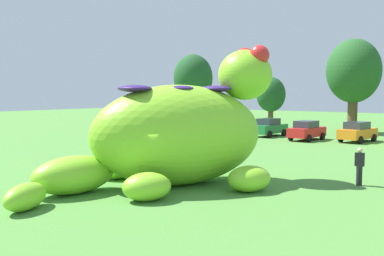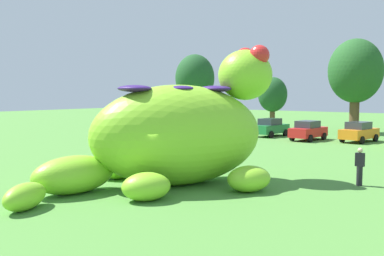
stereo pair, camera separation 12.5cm
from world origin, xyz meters
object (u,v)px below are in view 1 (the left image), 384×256
(car_silver, at_px, (233,125))
(spectator_by_cars, at_px, (225,145))
(spectator_mid_field, at_px, (359,167))
(car_orange, at_px, (357,132))
(car_green, at_px, (269,127))
(giant_inflatable_creature, at_px, (178,133))
(spectator_near_inflatable, at_px, (182,130))
(car_red, at_px, (307,130))

(car_silver, distance_m, spectator_by_cars, 16.32)
(spectator_mid_field, bearing_deg, car_orange, 106.58)
(spectator_by_cars, bearing_deg, car_green, 106.32)
(spectator_mid_field, distance_m, spectator_by_cars, 9.83)
(giant_inflatable_creature, xyz_separation_m, spectator_near_inflatable, (-11.60, 14.87, -1.47))
(giant_inflatable_creature, height_order, spectator_by_cars, giant_inflatable_creature)
(car_silver, distance_m, car_orange, 12.15)
(car_silver, distance_m, spectator_mid_field, 24.63)
(car_green, relative_size, spectator_mid_field, 2.48)
(car_silver, xyz_separation_m, spectator_near_inflatable, (-0.76, -7.27, -0.01))
(giant_inflatable_creature, relative_size, spectator_near_inflatable, 7.28)
(car_red, xyz_separation_m, spectator_by_cars, (-0.06, -13.11, -0.01))
(car_silver, xyz_separation_m, car_orange, (12.14, 0.31, 0.00))
(spectator_mid_field, bearing_deg, giant_inflatable_creature, -144.26)
(car_green, relative_size, car_orange, 0.98)
(giant_inflatable_creature, distance_m, car_orange, 22.54)
(giant_inflatable_creature, relative_size, spectator_by_cars, 7.28)
(car_red, bearing_deg, giant_inflatable_creature, -82.87)
(car_silver, bearing_deg, spectator_mid_field, -44.98)
(car_orange, relative_size, spectator_near_inflatable, 2.53)
(car_silver, bearing_deg, giant_inflatable_creature, -63.90)
(giant_inflatable_creature, distance_m, spectator_near_inflatable, 18.92)
(car_orange, bearing_deg, spectator_by_cars, -105.46)
(car_orange, xyz_separation_m, spectator_mid_field, (5.28, -17.72, -0.01))
(car_orange, bearing_deg, car_silver, -178.52)
(car_red, bearing_deg, car_orange, 18.83)
(car_silver, xyz_separation_m, spectator_mid_field, (17.42, -17.41, -0.01))
(giant_inflatable_creature, bearing_deg, car_green, 107.17)
(giant_inflatable_creature, xyz_separation_m, spectator_by_cars, (-2.70, 8.00, -1.47))
(car_orange, bearing_deg, car_red, -161.17)
(car_orange, distance_m, spectator_by_cars, 15.00)
(spectator_near_inflatable, bearing_deg, spectator_mid_field, -29.16)
(car_silver, distance_m, car_green, 3.98)
(spectator_mid_field, xyz_separation_m, spectator_by_cars, (-9.27, 3.27, 0.00))
(giant_inflatable_creature, height_order, spectator_near_inflatable, giant_inflatable_creature)
(spectator_near_inflatable, bearing_deg, car_orange, 30.45)
(giant_inflatable_creature, bearing_deg, spectator_by_cars, 108.65)
(giant_inflatable_creature, bearing_deg, spectator_near_inflatable, 127.96)
(car_green, xyz_separation_m, spectator_mid_field, (13.44, -17.51, -0.01))
(car_green, bearing_deg, car_orange, 1.51)
(car_silver, relative_size, car_red, 0.98)
(car_orange, xyz_separation_m, spectator_by_cars, (-4.00, -14.45, -0.01))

